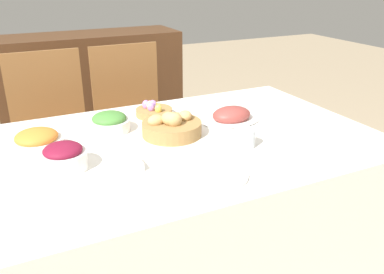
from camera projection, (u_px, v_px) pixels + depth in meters
The scene contains 16 objects.
dining_table at pixel (188, 214), 1.86m from camera, with size 1.59×1.06×0.75m.
chair_far_left at pixel (54, 135), 2.32m from camera, with size 0.42×0.42×0.99m.
chair_far_center at pixel (133, 122), 2.51m from camera, with size 0.42×0.42×0.99m.
sideboard at pixel (93, 97), 3.17m from camera, with size 1.35×0.44×0.97m.
bread_basket at pixel (172, 126), 1.73m from camera, with size 0.26×0.26×0.11m.
egg_basket at pixel (153, 110), 1.96m from camera, with size 0.18×0.18×0.08m.
ham_platter at pixel (231, 116), 1.90m from camera, with size 0.29×0.20×0.08m.
carrot_bowl at pixel (37, 142), 1.56m from camera, with size 0.19×0.19×0.10m.
beet_salad_bowl at pixel (64, 157), 1.44m from camera, with size 0.16×0.16×0.10m.
green_salad_bowl at pixel (110, 122), 1.77m from camera, with size 0.17×0.17×0.09m.
dinner_plate at pixel (213, 175), 1.40m from camera, with size 0.24×0.24×0.01m.
fork at pixel (174, 185), 1.34m from camera, with size 0.01×0.18×0.00m.
knife at pixel (249, 167), 1.46m from camera, with size 0.01×0.18×0.00m.
spoon at pixel (256, 165), 1.47m from camera, with size 0.01×0.18×0.00m.
drinking_cup at pixel (245, 138), 1.62m from camera, with size 0.08×0.08×0.08m.
butter_dish at pixel (123, 167), 1.43m from camera, with size 0.13×0.08×0.03m.
Camera 1 is at (-0.67, -1.43, 1.42)m, focal length 38.00 mm.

